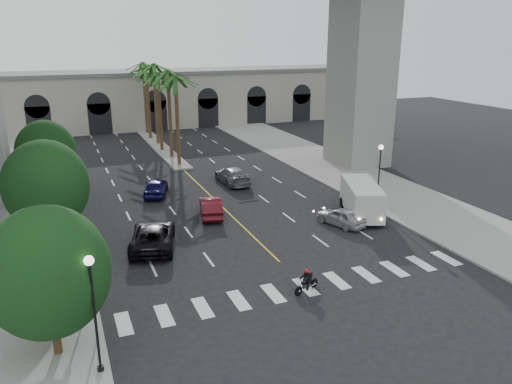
% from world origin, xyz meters
% --- Properties ---
extents(ground, '(140.00, 140.00, 0.00)m').
position_xyz_m(ground, '(0.00, 0.00, 0.00)').
color(ground, black).
rests_on(ground, ground).
extents(sidewalk_left, '(8.00, 100.00, 0.15)m').
position_xyz_m(sidewalk_left, '(-15.00, 15.00, 0.07)').
color(sidewalk_left, gray).
rests_on(sidewalk_left, ground).
extents(sidewalk_right, '(8.00, 100.00, 0.15)m').
position_xyz_m(sidewalk_right, '(15.00, 15.00, 0.07)').
color(sidewalk_right, gray).
rests_on(sidewalk_right, ground).
extents(median, '(2.00, 24.00, 0.20)m').
position_xyz_m(median, '(0.00, 38.00, 0.10)').
color(median, gray).
rests_on(median, ground).
extents(pier_building, '(71.00, 10.50, 8.50)m').
position_xyz_m(pier_building, '(0.00, 55.00, 4.27)').
color(pier_building, '#B1AF9F').
rests_on(pier_building, ground).
extents(palm_a, '(3.20, 3.20, 10.30)m').
position_xyz_m(palm_a, '(0.00, 28.00, 9.10)').
color(palm_a, '#47331E').
rests_on(palm_a, ground).
extents(palm_b, '(3.20, 3.20, 10.60)m').
position_xyz_m(palm_b, '(0.10, 32.00, 9.37)').
color(palm_b, '#47331E').
rests_on(palm_b, ground).
extents(palm_c, '(3.20, 3.20, 10.10)m').
position_xyz_m(palm_c, '(-0.20, 36.00, 8.91)').
color(palm_c, '#47331E').
rests_on(palm_c, ground).
extents(palm_d, '(3.20, 3.20, 10.90)m').
position_xyz_m(palm_d, '(0.15, 40.00, 9.65)').
color(palm_d, '#47331E').
rests_on(palm_d, ground).
extents(palm_e, '(3.20, 3.20, 10.40)m').
position_xyz_m(palm_e, '(-0.10, 44.00, 9.19)').
color(palm_e, '#47331E').
rests_on(palm_e, ground).
extents(palm_f, '(3.20, 3.20, 10.70)m').
position_xyz_m(palm_f, '(0.20, 48.00, 9.46)').
color(palm_f, '#47331E').
rests_on(palm_f, ground).
extents(street_tree_near, '(5.20, 5.20, 6.89)m').
position_xyz_m(street_tree_near, '(-13.00, -3.00, 4.02)').
color(street_tree_near, '#382616').
rests_on(street_tree_near, ground).
extents(street_tree_mid, '(5.44, 5.44, 7.21)m').
position_xyz_m(street_tree_mid, '(-13.00, 10.00, 4.21)').
color(street_tree_mid, '#382616').
rests_on(street_tree_mid, ground).
extents(street_tree_far, '(5.04, 5.04, 6.68)m').
position_xyz_m(street_tree_far, '(-13.00, 22.00, 3.90)').
color(street_tree_far, '#382616').
rests_on(street_tree_far, ground).
extents(lamp_post_left_near, '(0.40, 0.40, 5.35)m').
position_xyz_m(lamp_post_left_near, '(-11.40, -5.00, 3.22)').
color(lamp_post_left_near, black).
rests_on(lamp_post_left_near, ground).
extents(lamp_post_left_far, '(0.40, 0.40, 5.35)m').
position_xyz_m(lamp_post_left_far, '(-11.40, 16.00, 3.22)').
color(lamp_post_left_far, black).
rests_on(lamp_post_left_far, ground).
extents(lamp_post_right, '(0.40, 0.40, 5.35)m').
position_xyz_m(lamp_post_right, '(11.40, 8.00, 3.22)').
color(lamp_post_right, black).
rests_on(lamp_post_right, ground).
extents(traffic_signal_near, '(0.25, 0.18, 3.65)m').
position_xyz_m(traffic_signal_near, '(-11.30, -2.50, 2.51)').
color(traffic_signal_near, black).
rests_on(traffic_signal_near, ground).
extents(traffic_signal_far, '(0.25, 0.18, 3.65)m').
position_xyz_m(traffic_signal_far, '(-11.30, 1.50, 2.51)').
color(traffic_signal_far, black).
rests_on(traffic_signal_far, ground).
extents(motorcycle_rider, '(1.75, 0.83, 1.35)m').
position_xyz_m(motorcycle_rider, '(-0.17, -1.96, 0.61)').
color(motorcycle_rider, black).
rests_on(motorcycle_rider, ground).
extents(car_a, '(2.76, 4.20, 1.33)m').
position_xyz_m(car_a, '(6.87, 6.06, 0.67)').
color(car_a, '#A6A6AB').
rests_on(car_a, ground).
extents(car_b, '(2.57, 4.80, 1.50)m').
position_xyz_m(car_b, '(-1.50, 11.59, 0.75)').
color(car_b, '#511018').
rests_on(car_b, ground).
extents(car_c, '(4.17, 6.41, 1.64)m').
position_xyz_m(car_c, '(-6.85, 7.20, 0.82)').
color(car_c, black).
rests_on(car_c, ground).
extents(car_d, '(2.31, 5.43, 1.56)m').
position_xyz_m(car_d, '(3.10, 19.47, 0.78)').
color(car_d, slate).
rests_on(car_d, ground).
extents(car_e, '(3.15, 4.90, 1.55)m').
position_xyz_m(car_e, '(-4.40, 18.55, 0.78)').
color(car_e, '#14114F').
rests_on(car_e, ground).
extents(cargo_van, '(4.33, 6.51, 2.60)m').
position_xyz_m(cargo_van, '(9.36, 7.20, 1.45)').
color(cargo_van, silver).
rests_on(cargo_van, ground).
extents(pedestrian_a, '(0.72, 0.52, 1.83)m').
position_xyz_m(pedestrian_a, '(-13.16, 1.97, 1.07)').
color(pedestrian_a, black).
rests_on(pedestrian_a, sidewalk_left).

